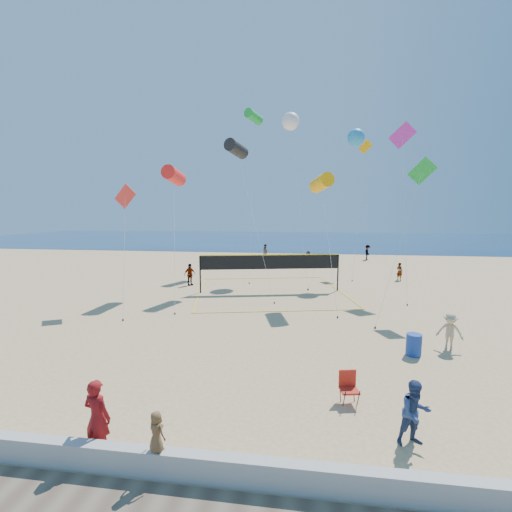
# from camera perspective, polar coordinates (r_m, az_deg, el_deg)

# --- Properties ---
(ground) EXTENTS (120.00, 120.00, 0.00)m
(ground) POSITION_cam_1_polar(r_m,az_deg,el_deg) (10.86, 2.72, -23.61)
(ground) COLOR #D8AD7A
(ground) RESTS_ON ground
(ocean) EXTENTS (140.00, 50.00, 0.03)m
(ocean) POSITION_cam_1_polar(r_m,az_deg,el_deg) (71.50, 7.17, 2.82)
(ocean) COLOR #10264D
(ocean) RESTS_ON ground
(seawall) EXTENTS (32.00, 0.30, 0.60)m
(seawall) POSITION_cam_1_polar(r_m,az_deg,el_deg) (8.25, 0.53, -32.50)
(seawall) COLOR #AEAEAA
(seawall) RESTS_ON ground
(woman) EXTENTS (0.72, 0.53, 1.83)m
(woman) POSITION_cam_1_polar(r_m,az_deg,el_deg) (9.38, -24.93, -23.25)
(woman) COLOR maroon
(woman) RESTS_ON ground
(toddler) EXTENTS (0.50, 0.44, 0.86)m
(toddler) POSITION_cam_1_polar(r_m,az_deg,el_deg) (8.30, -16.25, -26.26)
(toddler) COLOR brown
(toddler) RESTS_ON seawall
(bystander_a) EXTENTS (0.91, 0.79, 1.60)m
(bystander_a) POSITION_cam_1_polar(r_m,az_deg,el_deg) (9.78, 24.99, -22.65)
(bystander_a) COLOR navy
(bystander_a) RESTS_ON ground
(bystander_b) EXTENTS (1.14, 0.93, 1.53)m
(bystander_b) POSITION_cam_1_polar(r_m,az_deg,el_deg) (16.26, 29.59, -10.88)
(bystander_b) COLOR tan
(bystander_b) RESTS_ON ground
(far_person_0) EXTENTS (0.93, 1.02, 1.68)m
(far_person_0) POSITION_cam_1_polar(r_m,az_deg,el_deg) (26.66, -10.99, -3.05)
(far_person_0) COLOR gray
(far_person_0) RESTS_ON ground
(far_person_1) EXTENTS (1.48, 1.23, 1.59)m
(far_person_1) POSITION_cam_1_polar(r_m,az_deg,el_deg) (35.58, 8.66, -0.48)
(far_person_1) COLOR gray
(far_person_1) RESTS_ON ground
(far_person_2) EXTENTS (0.61, 0.63, 1.46)m
(far_person_2) POSITION_cam_1_polar(r_m,az_deg,el_deg) (30.52, 22.81, -2.39)
(far_person_2) COLOR gray
(far_person_2) RESTS_ON ground
(far_person_3) EXTENTS (0.96, 0.82, 1.73)m
(far_person_3) POSITION_cam_1_polar(r_m,az_deg,el_deg) (41.07, 1.62, 0.74)
(far_person_3) COLOR gray
(far_person_3) RESTS_ON ground
(far_person_4) EXTENTS (0.75, 1.19, 1.76)m
(far_person_4) POSITION_cam_1_polar(r_m,az_deg,el_deg) (42.10, 18.09, 0.56)
(far_person_4) COLOR gray
(far_person_4) RESTS_ON ground
(camp_chair) EXTENTS (0.59, 0.70, 1.05)m
(camp_chair) POSITION_cam_1_polar(r_m,az_deg,el_deg) (11.08, 15.14, -20.06)
(camp_chair) COLOR red
(camp_chair) RESTS_ON ground
(trash_barrel) EXTENTS (0.60, 0.60, 0.86)m
(trash_barrel) POSITION_cam_1_polar(r_m,az_deg,el_deg) (15.13, 24.81, -13.27)
(trash_barrel) COLOR navy
(trash_barrel) RESTS_ON ground
(volleyball_net) EXTENTS (11.75, 11.63, 2.65)m
(volleyball_net) POSITION_cam_1_polar(r_m,az_deg,el_deg) (23.92, 2.37, -1.68)
(volleyball_net) COLOR black
(volleyball_net) RESTS_ON ground
(kite_0) EXTENTS (2.48, 6.73, 8.69)m
(kite_0) POSITION_cam_1_polar(r_m,az_deg,el_deg) (24.71, -13.52, 12.87)
(kite_0) COLOR red
(kite_0) RESTS_ON ground
(kite_1) EXTENTS (4.04, 6.03, 10.76)m
(kite_1) POSITION_cam_1_polar(r_m,az_deg,el_deg) (26.08, -3.28, 17.39)
(kite_1) COLOR black
(kite_1) RESTS_ON ground
(kite_2) EXTENTS (1.61, 5.07, 7.95)m
(kite_2) POSITION_cam_1_polar(r_m,az_deg,el_deg) (21.98, 10.86, 11.86)
(kite_2) COLOR #FFAD07
(kite_2) RESTS_ON ground
(kite_3) EXTENTS (2.12, 3.46, 7.26)m
(kite_3) POSITION_cam_1_polar(r_m,az_deg,el_deg) (21.73, -20.97, 8.34)
(kite_3) COLOR #F3342C
(kite_3) RESTS_ON ground
(kite_4) EXTENTS (3.77, 4.58, 8.64)m
(kite_4) POSITION_cam_1_polar(r_m,az_deg,el_deg) (21.50, 25.62, 11.47)
(kite_4) COLOR green
(kite_4) RESTS_ON ground
(kite_5) EXTENTS (1.86, 5.06, 11.83)m
(kite_5) POSITION_cam_1_polar(r_m,az_deg,el_deg) (26.95, 23.25, 17.00)
(kite_5) COLOR #D12EAE
(kite_5) RESTS_ON ground
(kite_6) EXTENTS (2.54, 7.92, 14.26)m
(kite_6) POSITION_cam_1_polar(r_m,az_deg,el_deg) (32.42, 5.77, 21.41)
(kite_6) COLOR white
(kite_6) RESTS_ON ground
(kite_7) EXTENTS (4.62, 6.40, 12.36)m
(kite_7) POSITION_cam_1_polar(r_m,az_deg,el_deg) (30.76, 16.33, 18.44)
(kite_7) COLOR #2490D6
(kite_7) RESTS_ON ground
(kite_8) EXTENTS (1.73, 9.54, 15.38)m
(kite_8) POSITION_cam_1_polar(r_m,az_deg,el_deg) (35.84, -0.40, 22.18)
(kite_8) COLOR green
(kite_8) RESTS_ON ground
(kite_9) EXTENTS (2.32, 6.47, 12.35)m
(kite_9) POSITION_cam_1_polar(r_m,az_deg,el_deg) (34.51, 17.62, 15.33)
(kite_9) COLOR #FFAD07
(kite_9) RESTS_ON ground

